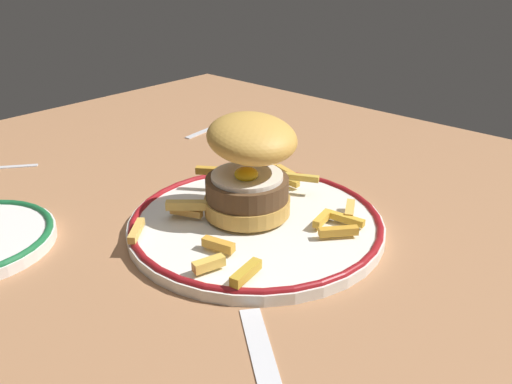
{
  "coord_description": "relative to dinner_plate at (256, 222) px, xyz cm",
  "views": [
    {
      "loc": [
        31.74,
        -36.8,
        28.93
      ],
      "look_at": [
        -2.94,
        1.56,
        4.6
      ],
      "focal_mm": 36.93,
      "sensor_mm": 36.0,
      "label": 1
    }
  ],
  "objects": [
    {
      "name": "fork",
      "position": [
        -29.84,
        22.5,
        -0.66
      ],
      "size": [
        3.28,
        14.46,
        0.36
      ],
      "color": "silver",
      "rests_on": "ground_plane"
    },
    {
      "name": "ground_plane",
      "position": [
        2.94,
        -1.56,
        -2.84
      ],
      "size": [
        129.48,
        103.87,
        4.0
      ],
      "primitive_type": "cube",
      "color": "#9F6D49"
    },
    {
      "name": "burger",
      "position": [
        -1.48,
        0.61,
        6.27
      ],
      "size": [
        11.92,
        11.47,
        11.53
      ],
      "color": "gold",
      "rests_on": "dinner_plate"
    },
    {
      "name": "fries_pile",
      "position": [
        -0.24,
        0.59,
        1.51
      ],
      "size": [
        22.03,
        25.41,
        2.59
      ],
      "color": "gold",
      "rests_on": "dinner_plate"
    },
    {
      "name": "dinner_plate",
      "position": [
        0.0,
        0.0,
        0.0
      ],
      "size": [
        28.39,
        28.39,
        1.6
      ],
      "color": "white",
      "rests_on": "ground_plane"
    }
  ]
}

